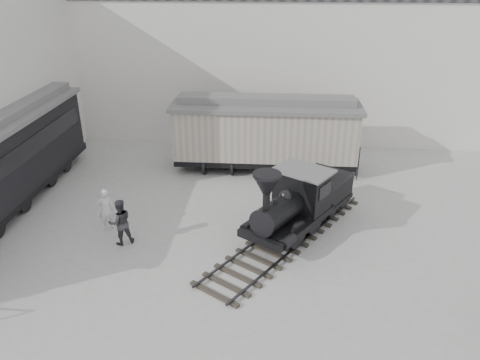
# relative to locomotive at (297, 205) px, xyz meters

# --- Properties ---
(ground) EXTENTS (90.00, 90.00, 0.00)m
(ground) POSITION_rel_locomotive_xyz_m (-1.58, -4.04, -1.21)
(ground) COLOR #9E9E9B
(north_wall) EXTENTS (34.00, 2.51, 11.00)m
(north_wall) POSITION_rel_locomotive_xyz_m (-1.58, 10.95, 4.35)
(north_wall) COLOR silver
(north_wall) RESTS_ON ground
(locomotive) EXTENTS (6.70, 8.88, 3.27)m
(locomotive) POSITION_rel_locomotive_xyz_m (0.00, 0.00, 0.00)
(locomotive) COLOR #2A2521
(locomotive) RESTS_ON ground
(boxcar) EXTENTS (9.50, 3.07, 3.88)m
(boxcar) POSITION_rel_locomotive_xyz_m (-1.52, 6.28, 0.83)
(boxcar) COLOR black
(boxcar) RESTS_ON ground
(visitor_a) EXTENTS (0.78, 0.67, 1.79)m
(visitor_a) POSITION_rel_locomotive_xyz_m (-7.65, -0.47, -0.31)
(visitor_a) COLOR silver
(visitor_a) RESTS_ON ground
(visitor_b) EXTENTS (1.14, 1.07, 1.87)m
(visitor_b) POSITION_rel_locomotive_xyz_m (-6.73, -1.48, -0.27)
(visitor_b) COLOR #333337
(visitor_b) RESTS_ON ground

